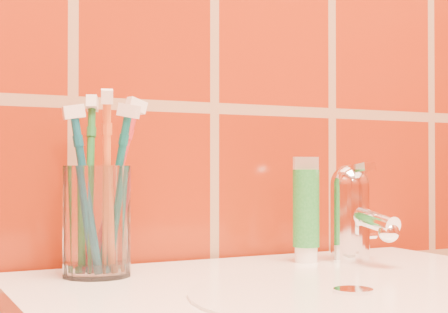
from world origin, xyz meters
TOP-DOWN VIEW (x-y plane):
  - glass_tumbler at (-0.18, 1.12)m, footprint 0.07×0.07m
  - toothpaste_tube at (0.08, 1.11)m, footprint 0.04×0.03m
  - faucet at (0.14, 1.09)m, footprint 0.05×0.11m
  - toothbrush_0 at (-0.17, 1.10)m, footprint 0.06×0.10m
  - toothbrush_1 at (-0.15, 1.13)m, footprint 0.11×0.09m
  - toothbrush_2 at (-0.19, 1.11)m, footprint 0.06×0.05m
  - toothbrush_3 at (-0.16, 1.11)m, footprint 0.09×0.09m
  - toothbrush_4 at (-0.18, 1.14)m, footprint 0.08×0.12m

SIDE VIEW (x-z plane):
  - glass_tumbler at x=-0.18m, z-range 0.85..0.97m
  - toothpaste_tube at x=0.08m, z-range 0.85..0.97m
  - faucet at x=0.14m, z-range 0.85..0.97m
  - toothbrush_2 at x=-0.19m, z-range 0.85..1.03m
  - toothbrush_3 at x=-0.16m, z-range 0.84..1.04m
  - toothbrush_1 at x=-0.15m, z-range 0.85..1.05m
  - toothbrush_0 at x=-0.17m, z-range 0.84..1.05m
  - toothbrush_4 at x=-0.18m, z-range 0.84..1.05m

